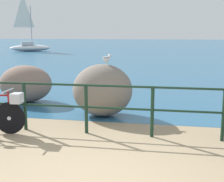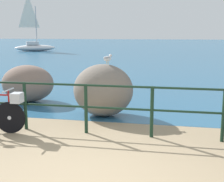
{
  "view_description": "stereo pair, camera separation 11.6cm",
  "coord_description": "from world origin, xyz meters",
  "px_view_note": "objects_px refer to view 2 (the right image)",
  "views": [
    {
      "loc": [
        0.91,
        -3.74,
        2.04
      ],
      "look_at": [
        -0.21,
        2.54,
        0.82
      ],
      "focal_mm": 49.23,
      "sensor_mm": 36.0,
      "label": 1
    },
    {
      "loc": [
        1.03,
        -3.72,
        2.04
      ],
      "look_at": [
        -0.21,
        2.54,
        0.82
      ],
      "focal_mm": 49.23,
      "sensor_mm": 36.0,
      "label": 2
    }
  ],
  "objects_px": {
    "sailboat": "(35,45)",
    "breakwater_boulder_left": "(28,83)",
    "seagull": "(108,58)",
    "breakwater_boulder_main": "(103,90)"
  },
  "relations": [
    {
      "from": "breakwater_boulder_left",
      "to": "seagull",
      "type": "bearing_deg",
      "value": -21.21
    },
    {
      "from": "breakwater_boulder_left",
      "to": "sailboat",
      "type": "distance_m",
      "value": 26.25
    },
    {
      "from": "breakwater_boulder_left",
      "to": "seagull",
      "type": "relative_size",
      "value": 4.75
    },
    {
      "from": "breakwater_boulder_left",
      "to": "sailboat",
      "type": "relative_size",
      "value": 0.26
    },
    {
      "from": "breakwater_boulder_main",
      "to": "breakwater_boulder_left",
      "type": "xyz_separation_m",
      "value": [
        -2.57,
        1.13,
        -0.09
      ]
    },
    {
      "from": "breakwater_boulder_main",
      "to": "breakwater_boulder_left",
      "type": "relative_size",
      "value": 0.94
    },
    {
      "from": "breakwater_boulder_left",
      "to": "seagull",
      "type": "height_order",
      "value": "seagull"
    },
    {
      "from": "sailboat",
      "to": "breakwater_boulder_left",
      "type": "bearing_deg",
      "value": -95.62
    },
    {
      "from": "breakwater_boulder_left",
      "to": "sailboat",
      "type": "height_order",
      "value": "sailboat"
    },
    {
      "from": "breakwater_boulder_left",
      "to": "breakwater_boulder_main",
      "type": "bearing_deg",
      "value": -23.78
    }
  ]
}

